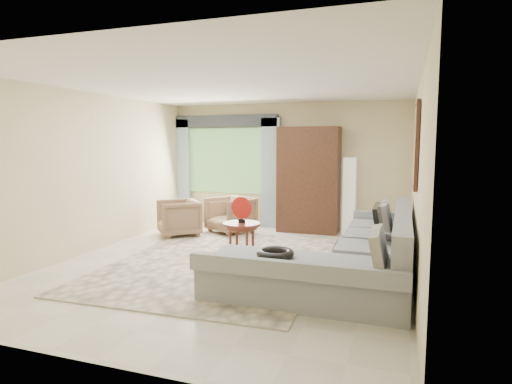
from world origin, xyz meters
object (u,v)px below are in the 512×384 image
at_px(sectional_sofa, 355,260).
at_px(floor_lamp, 349,196).
at_px(tv_screen, 379,223).
at_px(coffee_table, 242,240).
at_px(potted_plant, 187,211).
at_px(armchair_left, 179,218).
at_px(armchair_right, 231,215).
at_px(armoire, 309,180).

height_order(sectional_sofa, floor_lamp, floor_lamp).
height_order(tv_screen, coffee_table, tv_screen).
distance_m(tv_screen, potted_plant, 4.99).
height_order(armchair_left, floor_lamp, floor_lamp).
bearing_deg(floor_lamp, sectional_sofa, -81.67).
bearing_deg(armchair_left, armchair_right, 84.55).
height_order(tv_screen, armchair_left, tv_screen).
bearing_deg(armchair_right, coffee_table, -34.47).
relative_size(coffee_table, armchair_left, 0.75).
bearing_deg(coffee_table, armoire, 77.85).
distance_m(armoire, floor_lamp, 0.86).
bearing_deg(armchair_right, tv_screen, -4.99).
xyz_separation_m(potted_plant, floor_lamp, (3.56, 0.04, 0.48)).
distance_m(coffee_table, armoire, 2.57).
bearing_deg(armchair_right, potted_plant, -177.91).
xyz_separation_m(potted_plant, armoire, (2.76, -0.02, 0.78)).
relative_size(sectional_sofa, floor_lamp, 2.31).
distance_m(coffee_table, armchair_left, 2.12).
xyz_separation_m(armchair_left, armoire, (2.28, 1.22, 0.70)).
distance_m(potted_plant, floor_lamp, 3.59).
bearing_deg(armchair_left, sectional_sofa, 24.26).
relative_size(coffee_table, armchair_right, 0.73).
distance_m(armchair_right, potted_plant, 1.48).
distance_m(armchair_left, potted_plant, 1.32).
bearing_deg(coffee_table, armchair_right, 117.31).
height_order(coffee_table, potted_plant, coffee_table).
distance_m(armchair_left, armchair_right, 1.02).
distance_m(sectional_sofa, floor_lamp, 3.03).
height_order(tv_screen, potted_plant, tv_screen).
bearing_deg(armoire, sectional_sofa, -66.94).
bearing_deg(floor_lamp, armoire, -175.71).
bearing_deg(coffee_table, tv_screen, -4.19).
relative_size(tv_screen, armoire, 0.35).
height_order(armchair_right, potted_plant, armchair_right).
xyz_separation_m(armoire, floor_lamp, (0.80, 0.06, -0.30)).
xyz_separation_m(sectional_sofa, armchair_right, (-2.67, 2.26, 0.07)).
bearing_deg(floor_lamp, armchair_right, -162.75).
height_order(armchair_right, armoire, armoire).
xyz_separation_m(tv_screen, armchair_right, (-2.93, 1.92, -0.36)).
relative_size(armchair_left, potted_plant, 1.40).
bearing_deg(potted_plant, armchair_left, -68.63).
distance_m(sectional_sofa, armchair_left, 3.89).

